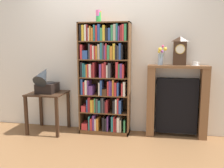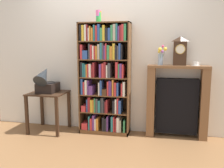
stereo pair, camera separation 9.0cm
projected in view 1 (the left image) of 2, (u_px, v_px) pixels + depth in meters
ground_plane at (103, 136)px, 3.87m from camera, size 7.39×6.40×0.02m
wall_back at (113, 53)px, 3.99m from camera, size 4.39×0.08×2.60m
bookshelf at (104, 79)px, 3.87m from camera, size 0.81×0.31×1.78m
cup_stack at (99, 16)px, 3.70m from camera, size 0.08×0.08×0.18m
side_table_left at (48, 101)px, 4.00m from camera, size 0.58×0.55×0.66m
gramophone at (45, 82)px, 3.89m from camera, size 0.29×0.48×0.49m
fireplace_mantel at (177, 102)px, 3.77m from camera, size 0.92×0.23×1.13m
mantel_clock at (180, 51)px, 3.63m from camera, size 0.19×0.11×0.43m
flower_vase at (161, 56)px, 3.68m from camera, size 0.14×0.16×0.30m
teacup_with_saucer at (195, 64)px, 3.61m from camera, size 0.14×0.13×0.06m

